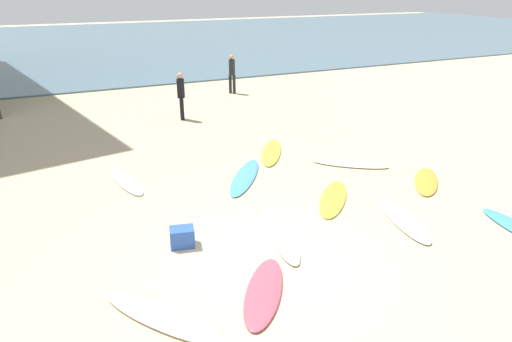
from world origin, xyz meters
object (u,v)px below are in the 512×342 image
(surfboard_0, at_px, (271,152))
(surfboard_3, at_px, (280,233))
(surfboard_8, at_px, (333,198))
(surfboard_9, at_px, (245,177))
(surfboard_6, at_px, (351,164))
(beachgoer_far, at_px, (181,94))
(surfboard_2, at_px, (404,220))
(surfboard_4, at_px, (126,181))
(surfboard_5, at_px, (426,181))
(surfboard_7, at_px, (264,291))
(surfboard_10, at_px, (162,317))
(beachgoer_near, at_px, (232,72))
(beach_cooler, at_px, (182,237))

(surfboard_0, xyz_separation_m, surfboard_3, (-2.08, -4.47, 0.01))
(surfboard_8, distance_m, surfboard_9, 2.52)
(surfboard_3, height_order, surfboard_9, surfboard_3)
(surfboard_6, xyz_separation_m, beachgoer_far, (-2.93, 6.65, 0.95))
(surfboard_2, distance_m, beachgoer_far, 10.12)
(surfboard_4, height_order, surfboard_6, surfboard_6)
(surfboard_2, distance_m, surfboard_5, 2.44)
(surfboard_2, relative_size, surfboard_4, 1.00)
(surfboard_4, height_order, surfboard_7, surfboard_7)
(surfboard_0, bearing_deg, surfboard_8, 118.93)
(surfboard_10, height_order, beachgoer_far, beachgoer_far)
(surfboard_8, relative_size, surfboard_9, 0.84)
(surfboard_7, bearing_deg, beachgoer_far, 114.76)
(surfboard_0, height_order, surfboard_7, surfboard_7)
(surfboard_0, xyz_separation_m, surfboard_6, (1.58, -1.86, 0.00))
(beachgoer_near, bearing_deg, surfboard_0, -57.30)
(beach_cooler, bearing_deg, beachgoer_near, 63.29)
(surfboard_7, bearing_deg, surfboard_6, 75.73)
(surfboard_2, height_order, surfboard_7, same)
(surfboard_4, bearing_deg, surfboard_5, 146.30)
(surfboard_2, xyz_separation_m, surfboard_10, (-5.57, -0.86, 0.00))
(surfboard_0, relative_size, surfboard_8, 1.12)
(surfboard_5, xyz_separation_m, surfboard_6, (-1.04, 1.85, 0.01))
(surfboard_9, bearing_deg, beachgoer_near, 105.00)
(surfboard_2, height_order, beachgoer_far, beachgoer_far)
(surfboard_7, relative_size, beach_cooler, 4.19)
(surfboard_2, xyz_separation_m, beach_cooler, (-4.64, 1.08, 0.15))
(surfboard_4, xyz_separation_m, beachgoer_far, (3.08, 5.14, 0.96))
(surfboard_9, bearing_deg, surfboard_4, -164.49)
(surfboard_5, distance_m, surfboard_6, 2.12)
(surfboard_9, bearing_deg, surfboard_6, 27.75)
(surfboard_4, relative_size, surfboard_7, 1.08)
(surfboard_6, bearing_deg, surfboard_3, -15.62)
(surfboard_4, xyz_separation_m, beachgoer_near, (6.52, 8.48, 0.97))
(surfboard_0, relative_size, surfboard_6, 1.15)
(surfboard_8, height_order, surfboard_9, surfboard_9)
(surfboard_4, relative_size, surfboard_9, 0.83)
(surfboard_6, relative_size, beachgoer_near, 1.18)
(surfboard_5, bearing_deg, surfboard_3, 53.98)
(surfboard_0, xyz_separation_m, beach_cooler, (-4.02, -4.01, 0.16))
(surfboard_2, relative_size, beachgoer_near, 1.19)
(surfboard_0, distance_m, surfboard_5, 4.54)
(surfboard_4, bearing_deg, surfboard_6, 157.68)
(surfboard_2, distance_m, surfboard_4, 6.93)
(surfboard_3, relative_size, surfboard_6, 1.16)
(surfboard_7, bearing_deg, beachgoer_near, 104.06)
(surfboard_6, bearing_deg, surfboard_8, -6.95)
(surfboard_3, distance_m, surfboard_4, 4.74)
(surfboard_3, xyz_separation_m, surfboard_8, (1.93, 0.93, -0.01))
(surfboard_5, bearing_deg, beach_cooler, 47.44)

